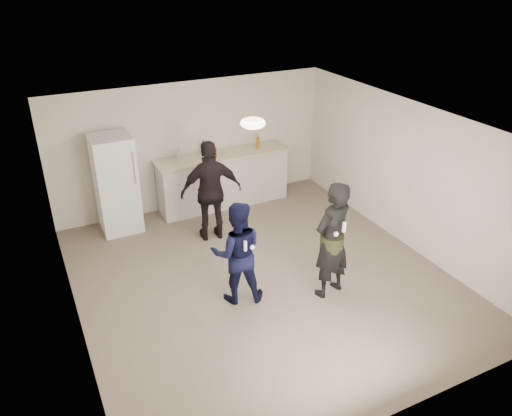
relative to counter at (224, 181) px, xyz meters
name	(u,v)px	position (x,y,z in m)	size (l,w,h in m)	color
floor	(262,278)	(-0.49, -2.67, -0.53)	(6.00, 6.00, 0.00)	#6B5B4C
ceiling	(263,126)	(-0.49, -2.67, 1.98)	(6.00, 6.00, 0.00)	silver
wall_back	(193,145)	(-0.49, 0.33, 0.72)	(6.00, 6.00, 0.00)	beige
wall_front	(399,330)	(-0.49, -5.67, 0.72)	(6.00, 6.00, 0.00)	beige
wall_left	(67,251)	(-3.24, -2.67, 0.72)	(6.00, 6.00, 0.00)	beige
wall_right	(407,175)	(2.26, -2.67, 0.72)	(6.00, 6.00, 0.00)	beige
counter	(224,181)	(0.00, 0.00, 0.00)	(2.60, 0.56, 1.05)	beige
counter_top	(223,155)	(0.00, 0.00, 0.55)	(2.68, 0.64, 0.04)	beige
fridge	(116,184)	(-2.11, -0.07, 0.38)	(0.70, 0.70, 1.80)	white
fridge_handle	(134,168)	(-1.83, -0.44, 0.78)	(0.02, 0.02, 0.60)	silver
ceiling_dome	(253,123)	(-0.49, -2.37, 1.93)	(0.36, 0.36, 0.16)	white
shaker	(205,151)	(-0.33, 0.10, 0.65)	(0.08, 0.08, 0.17)	silver
man	(237,253)	(-1.04, -2.97, 0.26)	(0.76, 0.59, 1.57)	#0E113D
woman	(332,240)	(0.25, -3.44, 0.38)	(0.66, 0.43, 1.81)	black
camo_shorts	(332,244)	(0.25, -3.44, 0.32)	(0.34, 0.34, 0.28)	#303618
spectator	(211,191)	(-0.70, -1.14, 0.39)	(1.07, 0.45, 1.83)	black
remote_man	(245,246)	(-1.04, -3.25, 0.53)	(0.04, 0.04, 0.15)	white
nunchuk_man	(252,247)	(-0.92, -3.22, 0.45)	(0.07, 0.07, 0.07)	white
remote_woman	(344,227)	(0.25, -3.69, 0.72)	(0.04, 0.04, 0.15)	white
nunchuk_woman	(336,234)	(0.15, -3.66, 0.62)	(0.07, 0.07, 0.07)	white
bottle_cluster	(217,150)	(-0.11, 0.02, 0.67)	(1.67, 0.28, 0.24)	#B7B9C3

